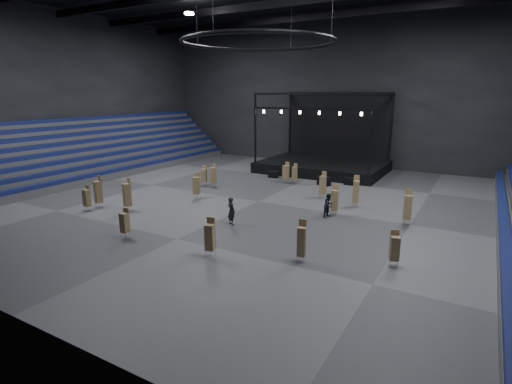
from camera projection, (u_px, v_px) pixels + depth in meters
The scene contains 27 objects.
floor at pixel (258, 201), 34.51m from camera, with size 50.00×50.00×0.00m, color #49494B.
wall_back at pixel (341, 94), 49.96m from camera, with size 50.00×0.20×18.00m, color black.
wall_left at pixel (64, 94), 44.44m from camera, with size 0.20×42.00×18.00m, color black.
bleachers_left at pixel (83, 160), 45.21m from camera, with size 7.20×40.00×6.40m.
stage at pixel (325, 159), 47.80m from camera, with size 14.00×10.00×9.20m.
truss_ring at pixel (258, 42), 31.35m from camera, with size 12.30×12.30×5.15m.
flight_case_left at pixel (273, 174), 44.06m from camera, with size 1.07×0.53×0.71m, color black.
flight_case_mid at pixel (324, 181), 40.46m from camera, with size 1.32×0.66×0.88m, color black.
flight_case_right at pixel (350, 181), 40.52m from camera, with size 1.12×0.56×0.74m, color black.
chair_stack_0 at pixel (323, 185), 35.23m from camera, with size 0.53×0.53×2.44m.
chair_stack_1 at pixel (335, 200), 30.36m from camera, with size 0.53×0.53×2.38m.
chair_stack_2 at pixel (98, 191), 32.40m from camera, with size 0.63×0.63×2.64m.
chair_stack_3 at pixel (213, 175), 39.70m from camera, with size 0.59×0.59×2.30m.
chair_stack_4 at pixel (127, 194), 31.38m from camera, with size 0.72×0.72×2.69m.
chair_stack_5 at pixel (87, 197), 31.57m from camera, with size 0.46×0.46×2.06m.
chair_stack_6 at pixel (302, 241), 21.95m from camera, with size 0.52×0.52×2.45m.
chair_stack_7 at pixel (204, 175), 40.12m from camera, with size 0.59×0.59×2.05m.
chair_stack_8 at pixel (125, 222), 25.66m from camera, with size 0.49×0.49×1.99m.
chair_stack_9 at pixel (395, 248), 21.37m from camera, with size 0.62×0.62×2.04m.
chair_stack_10 at pixel (286, 172), 41.18m from camera, with size 0.65×0.65×2.21m.
chair_stack_11 at pixel (408, 207), 28.18m from camera, with size 0.63×0.63×2.59m.
chair_stack_12 at pixel (295, 173), 41.08m from camera, with size 0.47×0.47×2.09m.
chair_stack_13 at pixel (356, 191), 32.53m from camera, with size 0.60×0.60×2.65m.
chair_stack_14 at pixel (197, 185), 35.17m from camera, with size 0.67×0.67×2.33m.
chair_stack_15 at pixel (210, 236), 22.68m from camera, with size 0.62×0.62×2.31m.
man_center at pixel (231, 211), 28.29m from camera, with size 0.73×0.48×2.00m, color black.
crew_member at pixel (329, 205), 30.02m from camera, with size 0.89×0.69×1.83m, color black.
Camera 1 is at (16.48, -28.90, 9.20)m, focal length 28.00 mm.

